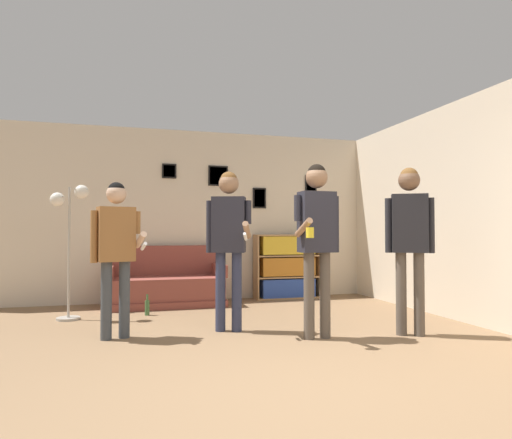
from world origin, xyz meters
TOP-DOWN VIEW (x-y plane):
  - ground_plane at (0.00, 0.00)m, footprint 20.00×20.00m
  - wall_back at (0.00, 4.44)m, footprint 7.68×0.08m
  - wall_right at (2.67, 2.21)m, footprint 0.06×6.81m
  - couch at (-0.70, 4.02)m, footprint 1.71×0.80m
  - bookshelf at (1.27, 4.22)m, footprint 1.08×0.30m
  - floor_lamp at (-1.94, 3.23)m, footprint 0.46×0.28m
  - person_player_foreground_left at (-1.36, 2.02)m, footprint 0.55×0.41m
  - person_player_foreground_center at (-0.18, 2.06)m, footprint 0.47×0.57m
  - person_watcher_holding_cup at (0.63, 1.48)m, footprint 0.50×0.45m
  - person_spectator_near_bookshelf at (1.62, 1.35)m, footprint 0.45×0.35m
  - bottle_on_floor at (-0.99, 3.27)m, footprint 0.06×0.06m
  - drinking_cup at (1.48, 4.22)m, footprint 0.08×0.08m

SIDE VIEW (x-z plane):
  - ground_plane at x=0.00m, z-range 0.00..0.00m
  - bottle_on_floor at x=-0.99m, z-range -0.03..0.24m
  - couch at x=-0.70m, z-range -0.15..0.73m
  - bookshelf at x=1.27m, z-range 0.00..1.04m
  - person_player_foreground_left at x=-1.36m, z-range 0.17..1.77m
  - person_player_foreground_center at x=-0.18m, z-range 0.21..1.96m
  - drinking_cup at x=1.48m, z-range 1.04..1.13m
  - person_spectator_near_bookshelf at x=1.62m, z-range 0.21..1.98m
  - person_watcher_holding_cup at x=0.63m, z-range 0.22..2.00m
  - floor_lamp at x=-1.94m, z-range 0.39..2.06m
  - wall_right at x=2.67m, z-range 0.00..2.70m
  - wall_back at x=0.00m, z-range 0.00..2.70m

